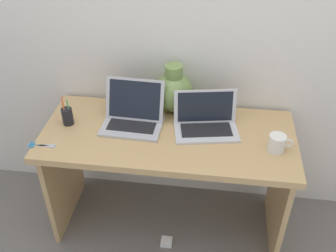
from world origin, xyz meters
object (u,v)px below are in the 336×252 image
Objects in this scene: pen_cup at (67,116)px; power_brick at (166,242)px; green_vase at (174,91)px; scissors at (37,145)px; laptop_right at (206,120)px; laptop_left at (133,113)px; coffee_mug at (277,143)px.

pen_cup is 1.00m from power_brick.
scissors is (-0.68, -0.45, -0.12)m from green_vase.
pen_cup is (-0.58, -0.23, -0.07)m from green_vase.
laptop_right is at bearing 17.43° from scissors.
power_brick is (0.22, -0.26, -0.79)m from laptop_left.
scissors is at bearing -178.31° from power_brick.
green_vase reaches higher than pen_cup.
coffee_mug is at bearing -21.29° from laptop_right.
power_brick is at bearing -126.27° from laptop_right.
laptop_left is at bearing -179.73° from laptop_right.
laptop_left reaches higher than pen_cup.
coffee_mug is 1.83× the size of power_brick.
laptop_right reaches higher than pen_cup.
pen_cup is 2.54× the size of power_brick.
pen_cup is at bearing -171.00° from laptop_left.
green_vase reaches higher than laptop_left.
coffee_mug reaches higher than scissors.
laptop_left is 0.41m from laptop_right.
green_vase is at bearing 139.49° from laptop_right.
green_vase is 1.98× the size of scissors.
pen_cup reaches higher than scissors.
laptop_right is 0.79m from pen_cup.
laptop_left reaches higher than coffee_mug.
green_vase is 2.29× the size of coffee_mug.
laptop_right is at bearing 0.27° from laptop_left.
laptop_left is 0.81m from coffee_mug.
laptop_left is at bearing 131.07° from power_brick.
laptop_left is at bearing 9.00° from pen_cup.
laptop_right is 2.17× the size of pen_cup.
laptop_right is 1.32× the size of green_vase.
laptop_left is 0.90× the size of laptop_right.
green_vase is 0.83m from scissors.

